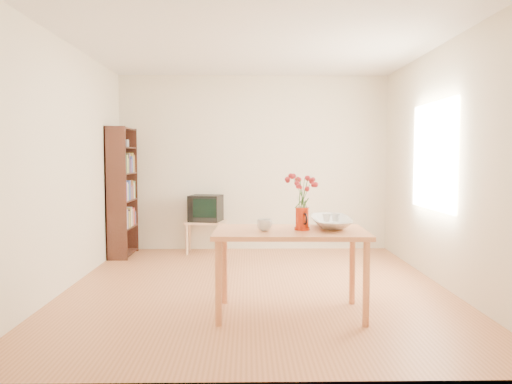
{
  "coord_description": "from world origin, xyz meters",
  "views": [
    {
      "loc": [
        -0.1,
        -5.24,
        1.39
      ],
      "look_at": [
        0.0,
        0.3,
        1.0
      ],
      "focal_mm": 35.0,
      "sensor_mm": 36.0,
      "label": 1
    }
  ],
  "objects_px": {
    "table": "(290,240)",
    "mug": "(264,225)",
    "television": "(206,208)",
    "bowl": "(331,199)",
    "pitcher": "(302,220)"
  },
  "relations": [
    {
      "from": "table",
      "to": "bowl",
      "type": "distance_m",
      "value": 0.56
    },
    {
      "from": "television",
      "to": "bowl",
      "type": "bearing_deg",
      "value": -51.61
    },
    {
      "from": "mug",
      "to": "table",
      "type": "bearing_deg",
      "value": 161.78
    },
    {
      "from": "mug",
      "to": "pitcher",
      "type": "bearing_deg",
      "value": 160.89
    },
    {
      "from": "pitcher",
      "to": "television",
      "type": "relative_size",
      "value": 0.42
    },
    {
      "from": "bowl",
      "to": "television",
      "type": "bearing_deg",
      "value": 117.06
    },
    {
      "from": "bowl",
      "to": "pitcher",
      "type": "bearing_deg",
      "value": -145.1
    },
    {
      "from": "television",
      "to": "table",
      "type": "bearing_deg",
      "value": -59.98
    },
    {
      "from": "mug",
      "to": "television",
      "type": "height_order",
      "value": "mug"
    },
    {
      "from": "table",
      "to": "bowl",
      "type": "bearing_deg",
      "value": 30.16
    },
    {
      "from": "table",
      "to": "television",
      "type": "height_order",
      "value": "television"
    },
    {
      "from": "bowl",
      "to": "television",
      "type": "distance_m",
      "value": 3.03
    },
    {
      "from": "table",
      "to": "mug",
      "type": "bearing_deg",
      "value": -169.76
    },
    {
      "from": "mug",
      "to": "bowl",
      "type": "height_order",
      "value": "bowl"
    },
    {
      "from": "table",
      "to": "bowl",
      "type": "xyz_separation_m",
      "value": [
        0.39,
        0.21,
        0.34
      ]
    }
  ]
}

